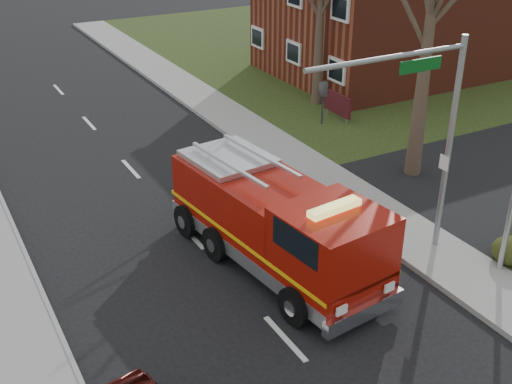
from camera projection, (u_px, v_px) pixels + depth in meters
ground at (285, 339)px, 16.51m from camera, size 120.00×120.00×0.00m
sidewalk_right at (462, 271)px, 19.17m from camera, size 2.40×80.00×0.15m
brick_building at (405, 8)px, 37.18m from camera, size 15.40×10.40×7.25m
health_center_sign at (338, 104)px, 30.44m from camera, size 0.12×2.00×1.40m
traffic_signal_mast at (420, 115)px, 17.83m from camera, size 5.29×0.18×6.80m
fire_engine at (276, 225)px, 18.98m from camera, size 3.70×8.01×3.12m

